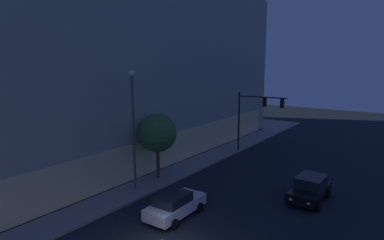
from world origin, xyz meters
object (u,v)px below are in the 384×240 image
at_px(traffic_light_far_corner, 256,110).
at_px(car_white, 175,205).
at_px(modern_building, 86,56).
at_px(sidewalk_tree, 157,133).
at_px(car_black, 310,188).
at_px(street_lamp_sidewalk, 133,117).

xyz_separation_m(traffic_light_far_corner, car_white, (-16.32, -2.13, -3.82)).
bearing_deg(modern_building, traffic_light_far_corner, -70.38).
height_order(sidewalk_tree, car_black, sidewalk_tree).
xyz_separation_m(traffic_light_far_corner, car_black, (-8.93, -8.19, -3.75)).
bearing_deg(sidewalk_tree, modern_building, 71.39).
height_order(modern_building, car_black, modern_building).
relative_size(street_lamp_sidewalk, car_white, 2.02).
height_order(car_white, car_black, car_black).
height_order(traffic_light_far_corner, car_white, traffic_light_far_corner).
bearing_deg(traffic_light_far_corner, sidewalk_tree, 165.48).
distance_m(traffic_light_far_corner, car_black, 12.69).
distance_m(street_lamp_sidewalk, car_white, 7.10).
bearing_deg(street_lamp_sidewalk, car_white, -107.35).
distance_m(modern_building, street_lamp_sidewalk, 18.41).
relative_size(traffic_light_far_corner, street_lamp_sidewalk, 0.71).
bearing_deg(car_black, sidewalk_tree, 104.93).
distance_m(modern_building, sidewalk_tree, 17.70).
bearing_deg(car_black, traffic_light_far_corner, 42.53).
relative_size(car_white, car_black, 1.05).
xyz_separation_m(modern_building, street_lamp_sidewalk, (-8.08, -15.85, -4.72)).
bearing_deg(street_lamp_sidewalk, traffic_light_far_corner, -11.03).
relative_size(street_lamp_sidewalk, sidewalk_tree, 1.65).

